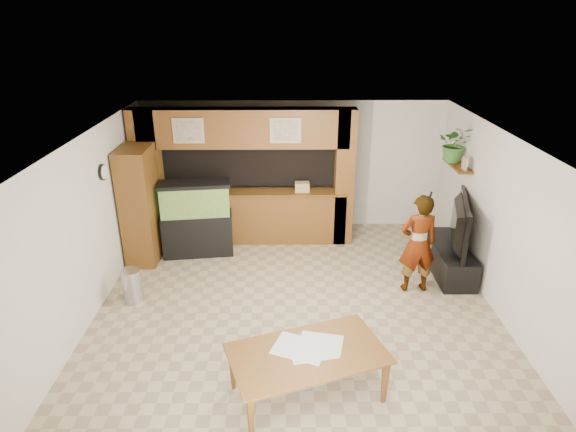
{
  "coord_description": "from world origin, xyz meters",
  "views": [
    {
      "loc": [
        -0.17,
        -6.08,
        4.2
      ],
      "look_at": [
        -0.12,
        0.6,
        1.33
      ],
      "focal_mm": 30.0,
      "sensor_mm": 36.0,
      "label": 1
    }
  ],
  "objects_px": {
    "pantry_cabinet": "(140,206)",
    "person": "(418,244)",
    "television": "(453,223)",
    "dining_table": "(308,376)",
    "aquarium": "(197,220)"
  },
  "relations": [
    {
      "from": "pantry_cabinet",
      "to": "television",
      "type": "height_order",
      "value": "pantry_cabinet"
    },
    {
      "from": "aquarium",
      "to": "dining_table",
      "type": "bearing_deg",
      "value": -69.87
    },
    {
      "from": "pantry_cabinet",
      "to": "dining_table",
      "type": "relative_size",
      "value": 1.18
    },
    {
      "from": "pantry_cabinet",
      "to": "person",
      "type": "height_order",
      "value": "pantry_cabinet"
    },
    {
      "from": "television",
      "to": "dining_table",
      "type": "distance_m",
      "value": 3.94
    },
    {
      "from": "television",
      "to": "person",
      "type": "distance_m",
      "value": 0.93
    },
    {
      "from": "television",
      "to": "person",
      "type": "height_order",
      "value": "person"
    },
    {
      "from": "pantry_cabinet",
      "to": "television",
      "type": "distance_m",
      "value": 5.38
    },
    {
      "from": "person",
      "to": "dining_table",
      "type": "xyz_separation_m",
      "value": [
        -1.82,
        -2.37,
        -0.51
      ]
    },
    {
      "from": "television",
      "to": "dining_table",
      "type": "xyz_separation_m",
      "value": [
        -2.55,
        -2.94,
        -0.62
      ]
    },
    {
      "from": "pantry_cabinet",
      "to": "television",
      "type": "relative_size",
      "value": 1.4
    },
    {
      "from": "pantry_cabinet",
      "to": "dining_table",
      "type": "distance_m",
      "value": 4.51
    },
    {
      "from": "pantry_cabinet",
      "to": "television",
      "type": "bearing_deg",
      "value": -5.63
    },
    {
      "from": "pantry_cabinet",
      "to": "person",
      "type": "bearing_deg",
      "value": -13.37
    },
    {
      "from": "aquarium",
      "to": "television",
      "type": "bearing_deg",
      "value": -16.19
    }
  ]
}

